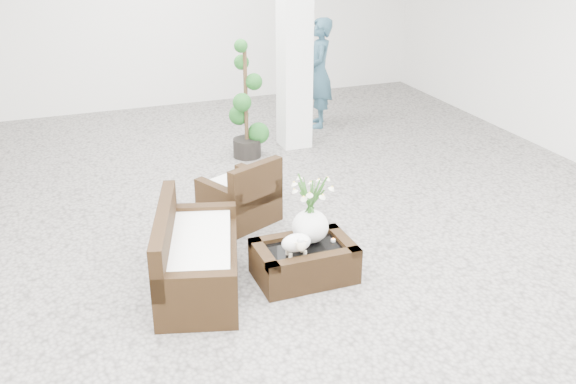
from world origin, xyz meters
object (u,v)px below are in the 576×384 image
object	(u,v)px
coffee_table	(304,263)
armchair	(239,189)
loveseat	(198,249)
topiary	(246,101)

from	to	relation	value
coffee_table	armchair	bearing A→B (deg)	98.39
armchair	loveseat	xyz separation A→B (m)	(-0.74, -1.20, 0.01)
armchair	loveseat	world-z (taller)	loveseat
armchair	topiary	size ratio (longest dim) A/B	0.46
coffee_table	topiary	size ratio (longest dim) A/B	0.57
coffee_table	loveseat	bearing A→B (deg)	168.70
coffee_table	loveseat	xyz separation A→B (m)	(-0.95, 0.19, 0.23)
loveseat	topiary	world-z (taller)	topiary
coffee_table	loveseat	size ratio (longest dim) A/B	0.63
coffee_table	topiary	xyz separation A→B (m)	(0.48, 3.27, 0.64)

